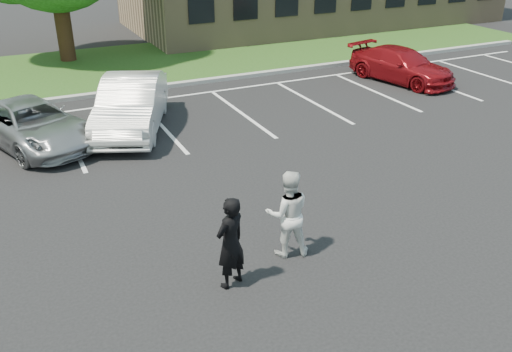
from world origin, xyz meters
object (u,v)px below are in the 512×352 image
Objects in this scene: man_black_suit at (230,243)px; car_red_compact at (401,65)px; man_white_shirt at (288,214)px; car_silver_minivan at (33,124)px; car_white_sedan at (131,105)px.

car_red_compact is at bearing -164.31° from man_black_suit.
man_white_shirt is 0.39× the size of car_silver_minivan.
car_red_compact is (13.95, 0.79, 0.01)m from car_silver_minivan.
man_black_suit reaches higher than car_red_compact.
man_white_shirt is at bearing -85.26° from car_silver_minivan.
man_black_suit is 0.38× the size of car_silver_minivan.
car_white_sedan reaches higher than car_silver_minivan.
man_black_suit is 0.36× the size of car_white_sedan.
man_black_suit is 8.59m from car_white_sedan.
car_white_sedan reaches higher than car_red_compact.
car_silver_minivan is 1.03× the size of car_red_compact.
car_white_sedan is 11.09m from car_red_compact.
man_white_shirt is at bearing -59.89° from car_white_sedan.
car_silver_minivan is 13.97m from car_red_compact.
car_silver_minivan is at bearing -46.68° from man_white_shirt.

